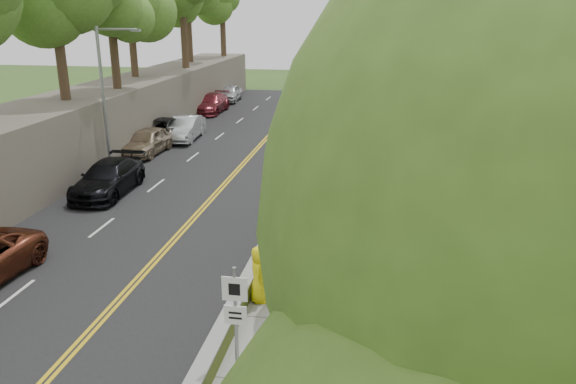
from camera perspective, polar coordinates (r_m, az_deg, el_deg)
ground at (r=17.59m, az=-6.03°, el=-12.40°), size 140.00×140.00×0.00m
road at (r=32.33m, az=-8.31°, el=2.05°), size 11.20×66.00×0.04m
sidewalk at (r=30.90m, az=5.89°, el=1.40°), size 4.20×66.00×0.05m
jersey_barrier at (r=31.04m, az=1.67°, el=2.09°), size 0.42×66.00×0.60m
rock_embankment at (r=35.15m, az=-21.22°, el=5.64°), size 5.00×66.00×4.00m
chainlink_fence at (r=30.59m, az=9.88°, el=2.95°), size 0.04×66.00×2.00m
trees_fenceside at (r=29.73m, az=15.19°, el=13.91°), size 7.00×66.00×14.00m
streetlight at (r=32.40m, az=-17.93°, el=9.77°), size 2.52×0.22×8.00m
signpost at (r=13.85m, az=-5.36°, el=-12.09°), size 0.62×0.09×3.10m
construction_barrel at (r=39.27m, az=7.44°, el=5.76°), size 0.60×0.60×0.98m
concrete_block at (r=16.60m, az=4.61°, el=-12.66°), size 1.25×1.02×0.75m
car_3 at (r=29.38m, az=-17.79°, el=1.37°), size 2.44×5.60×1.60m
car_4 at (r=36.83m, az=-14.09°, el=5.04°), size 2.09×4.89×1.65m
car_5 at (r=40.29m, az=-10.39°, el=6.39°), size 1.99×5.01×1.62m
car_6 at (r=39.66m, az=-12.84°, el=6.04°), size 3.27×6.09×1.62m
car_7 at (r=50.56m, az=-7.86°, el=8.91°), size 2.32×5.69×1.65m
car_8 at (r=56.65m, az=-5.95°, el=9.96°), size 2.16×4.84×1.62m
painter_0 at (r=17.81m, az=-2.93°, el=-8.33°), size 0.63×0.93×1.85m
painter_1 at (r=18.95m, az=-2.11°, el=-6.77°), size 0.57×0.72×1.75m
painter_2 at (r=19.29m, az=0.22°, el=-6.62°), size 0.84×0.92×1.55m
painter_3 at (r=24.13m, az=0.57°, el=-0.98°), size 0.80×1.27×1.88m
person_far at (r=37.69m, az=7.94°, el=5.88°), size 1.15×0.68×1.83m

